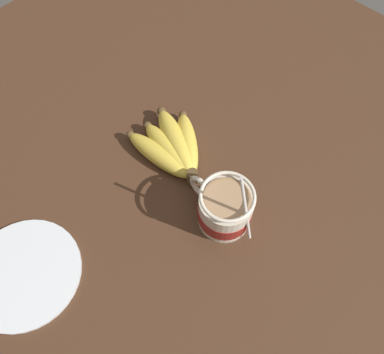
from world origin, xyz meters
TOP-DOWN VIEW (x-y plane):
  - table at (0.00, 0.00)cm, footprint 138.44×138.44cm
  - coffee_mug at (-8.63, -1.42)cm, footprint 14.00×9.18cm
  - banana_bunch at (7.54, -5.05)cm, footprint 17.49×13.80cm
  - small_plate at (8.29, 28.31)cm, footprint 18.55×18.55cm

SIDE VIEW (x-z plane):
  - table at x=0.00cm, z-range 0.00..2.71cm
  - small_plate at x=8.29cm, z-range 2.71..3.31cm
  - banana_bunch at x=7.54cm, z-range 2.50..6.78cm
  - coffee_mug at x=-8.63cm, z-range -1.64..15.25cm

